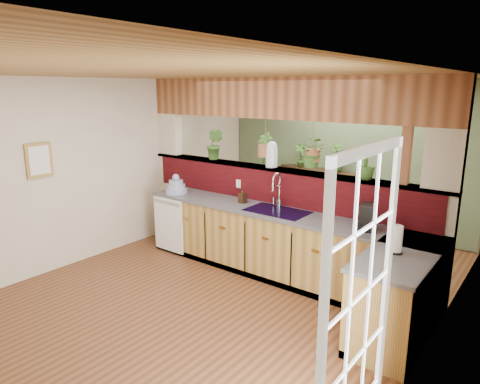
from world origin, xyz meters
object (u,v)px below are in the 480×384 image
Objects in this scene: shelving_console at (319,199)px; dish_stack at (176,187)px; soap_dispenser at (243,195)px; paper_towel at (396,240)px; glass_jar at (272,154)px; faucet at (277,189)px; coffee_maker at (367,218)px.

dish_stack is at bearing -100.00° from shelving_console.
soap_dispenser is 0.71× the size of paper_towel.
glass_jar reaches higher than paper_towel.
dish_stack is at bearing -171.04° from faucet.
dish_stack is 1.15m from soap_dispenser.
faucet is 0.53m from glass_jar.
paper_towel is at bearing -60.62° from coffee_maker.
paper_towel reaches higher than soap_dispenser.
faucet reaches higher than paper_towel.
paper_towel is at bearing -20.77° from faucet.
paper_towel is (0.49, -0.51, -0.00)m from coffee_maker.
soap_dispenser is 0.58× the size of glass_jar.
glass_jar reaches higher than faucet.
faucet is 1.68m from dish_stack.
dish_stack is 0.21× the size of shelving_console.
soap_dispenser is at bearing 165.71° from paper_towel.
dish_stack is at bearing -171.77° from soap_dispenser.
paper_towel is at bearing -14.29° from soap_dispenser.
shelving_console is at bearing 102.04° from faucet.
coffee_maker reaches higher than shelving_console.
glass_jar is at bearing 156.15° from paper_towel.
glass_jar is (1.40, 0.48, 0.58)m from dish_stack.
paper_towel is 3.63m from shelving_console.
soap_dispenser is at bearing -129.79° from glass_jar.
coffee_maker is 0.82× the size of glass_jar.
dish_stack is at bearing 173.03° from paper_towel.
coffee_maker is at bearing 133.76° from paper_towel.
dish_stack is 1.59m from glass_jar.
coffee_maker is 1.00× the size of paper_towel.
coffee_maker is 0.71m from paper_towel.
soap_dispenser is 0.13× the size of shelving_console.
dish_stack is at bearing -161.12° from glass_jar.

